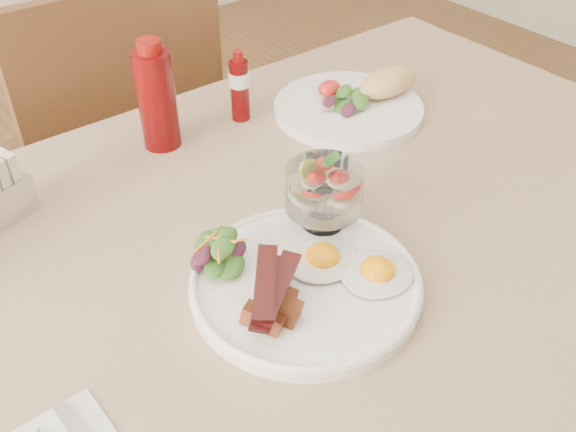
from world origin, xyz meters
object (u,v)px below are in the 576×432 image
Objects in this scene: second_plate at (358,101)px; table at (307,275)px; chair_far at (117,156)px; main_plate at (305,284)px; ketchup_bottle at (157,98)px; hot_sauce_bottle at (239,87)px; fruit_cup at (324,189)px.

table is at bearing -143.99° from second_plate.
chair_far is 0.79m from main_plate.
second_plate is (0.27, 0.20, 0.11)m from table.
second_plate reaches higher than main_plate.
chair_far reaches higher than table.
ketchup_bottle is at bearing 86.09° from main_plate.
main_plate is 0.43m from hot_sauce_bottle.
table is 0.36m from ketchup_bottle.
table is 13.14× the size of fruit_cup.
hot_sauce_bottle is at bearing 74.48° from fruit_cup.
ketchup_bottle reaches higher than second_plate.
chair_far is 3.32× the size of main_plate.
ketchup_bottle reaches higher than main_plate.
second_plate is 0.21m from hot_sauce_bottle.
ketchup_bottle is at bearing -98.13° from chair_far.
fruit_cup is at bearing -105.52° from hot_sauce_bottle.
second_plate reaches higher than table.
second_plate is at bearing 36.01° from table.
second_plate is 2.28× the size of hot_sauce_bottle.
second_plate is at bearing 39.32° from fruit_cup.
fruit_cup is at bearing -80.01° from ketchup_bottle.
main_plate is 0.45m from second_plate.
fruit_cup is 0.36× the size of second_plate.
main_plate is 2.28× the size of hot_sauce_bottle.
chair_far is at bearing 90.61° from fruit_cup.
fruit_cup reaches higher than main_plate.
chair_far is 9.19× the size of fruit_cup.
ketchup_bottle is (0.03, 0.40, 0.07)m from main_plate.
hot_sauce_bottle is (0.09, 0.32, -0.01)m from fruit_cup.
main_plate is at bearing -93.91° from ketchup_bottle.
chair_far is 7.58× the size of hot_sauce_bottle.
main_plate is at bearing -95.91° from chair_far.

